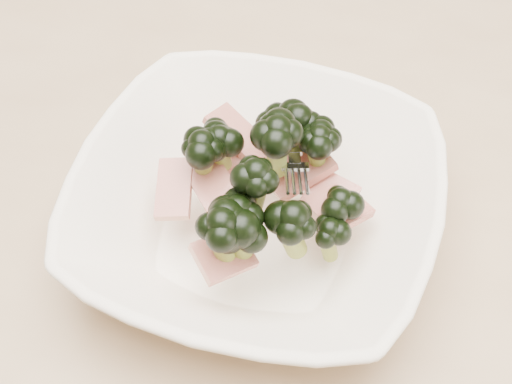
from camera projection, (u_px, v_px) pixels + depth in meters
dining_table at (222, 240)px, 0.67m from camera, size 1.20×0.80×0.75m
broccoli_dish at (257, 203)px, 0.52m from camera, size 0.29×0.29×0.11m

